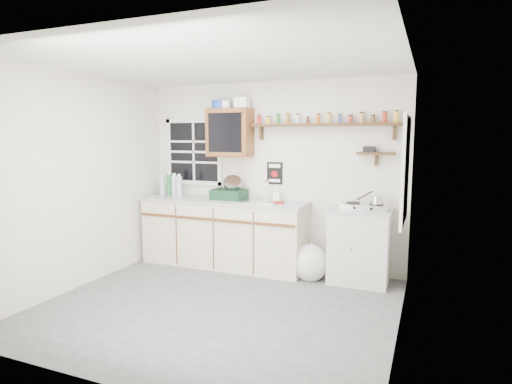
# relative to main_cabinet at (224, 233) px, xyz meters

# --- Properties ---
(room) EXTENTS (3.64, 3.24, 2.54)m
(room) POSITION_rel_main_cabinet_xyz_m (0.58, -1.30, 0.79)
(room) COLOR #47474A
(room) RESTS_ON ground
(main_cabinet) EXTENTS (2.31, 0.63, 0.92)m
(main_cabinet) POSITION_rel_main_cabinet_xyz_m (0.00, 0.00, 0.00)
(main_cabinet) COLOR beige
(main_cabinet) RESTS_ON floor
(right_cabinet) EXTENTS (0.73, 0.57, 0.91)m
(right_cabinet) POSITION_rel_main_cabinet_xyz_m (1.83, 0.03, -0.01)
(right_cabinet) COLOR #B4B3AD
(right_cabinet) RESTS_ON floor
(sink) EXTENTS (0.52, 0.44, 0.29)m
(sink) POSITION_rel_main_cabinet_xyz_m (0.54, 0.01, 0.47)
(sink) COLOR silver
(sink) RESTS_ON main_cabinet
(upper_cabinet) EXTENTS (0.60, 0.32, 0.65)m
(upper_cabinet) POSITION_rel_main_cabinet_xyz_m (0.03, 0.14, 1.36)
(upper_cabinet) COLOR #5C2C17
(upper_cabinet) RESTS_ON wall_back
(upper_cabinet_clutter) EXTENTS (0.53, 0.24, 0.14)m
(upper_cabinet_clutter) POSITION_rel_main_cabinet_xyz_m (0.01, 0.14, 1.75)
(upper_cabinet_clutter) COLOR #193BA8
(upper_cabinet_clutter) RESTS_ON upper_cabinet
(spice_shelf) EXTENTS (1.91, 0.18, 0.35)m
(spice_shelf) POSITION_rel_main_cabinet_xyz_m (1.32, 0.21, 1.47)
(spice_shelf) COLOR #301E0D
(spice_shelf) RESTS_ON wall_back
(secondary_shelf) EXTENTS (0.45, 0.16, 0.24)m
(secondary_shelf) POSITION_rel_main_cabinet_xyz_m (1.94, 0.22, 1.12)
(secondary_shelf) COLOR #301E0D
(secondary_shelf) RESTS_ON wall_back
(warning_sign) EXTENTS (0.22, 0.02, 0.30)m
(warning_sign) POSITION_rel_main_cabinet_xyz_m (0.63, 0.29, 0.82)
(warning_sign) COLOR black
(warning_sign) RESTS_ON wall_back
(window_back) EXTENTS (0.93, 0.03, 0.98)m
(window_back) POSITION_rel_main_cabinet_xyz_m (-0.62, 0.29, 1.09)
(window_back) COLOR black
(window_back) RESTS_ON wall_back
(window_right) EXTENTS (0.03, 0.78, 1.08)m
(window_right) POSITION_rel_main_cabinet_xyz_m (2.37, -0.75, 0.99)
(window_right) COLOR black
(window_right) RESTS_ON wall_back
(water_bottles) EXTENTS (0.42, 0.16, 0.34)m
(water_bottles) POSITION_rel_main_cabinet_xyz_m (-0.84, 0.02, 0.61)
(water_bottles) COLOR #A7BDC3
(water_bottles) RESTS_ON main_cabinet
(dish_rack) EXTENTS (0.44, 0.35, 0.33)m
(dish_rack) POSITION_rel_main_cabinet_xyz_m (0.06, 0.08, 0.57)
(dish_rack) COLOR #10321C
(dish_rack) RESTS_ON main_cabinet
(soap_bottle) EXTENTS (0.10, 0.10, 0.18)m
(soap_bottle) POSITION_rel_main_cabinet_xyz_m (0.73, 0.12, 0.55)
(soap_bottle) COLOR silver
(soap_bottle) RESTS_ON main_cabinet
(rag) EXTENTS (0.16, 0.15, 0.02)m
(rag) POSITION_rel_main_cabinet_xyz_m (0.79, -0.02, 0.47)
(rag) COLOR maroon
(rag) RESTS_ON main_cabinet
(hotplate) EXTENTS (0.55, 0.31, 0.08)m
(hotplate) POSITION_rel_main_cabinet_xyz_m (1.88, 0.01, 0.48)
(hotplate) COLOR silver
(hotplate) RESTS_ON right_cabinet
(saucepan) EXTENTS (0.34, 0.27, 0.16)m
(saucepan) POSITION_rel_main_cabinet_xyz_m (2.01, 0.01, 0.57)
(saucepan) COLOR silver
(saucepan) RESTS_ON hotplate
(trash_bag) EXTENTS (0.44, 0.39, 0.50)m
(trash_bag) POSITION_rel_main_cabinet_xyz_m (1.25, -0.11, -0.25)
(trash_bag) COLOR silver
(trash_bag) RESTS_ON floor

